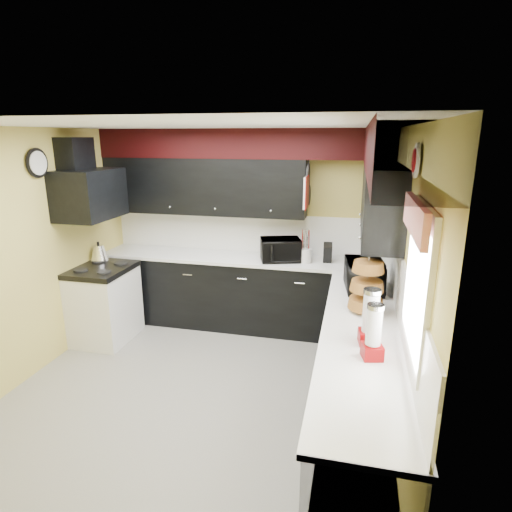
{
  "coord_description": "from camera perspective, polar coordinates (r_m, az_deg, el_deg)",
  "views": [
    {
      "loc": [
        1.38,
        -3.53,
        2.41
      ],
      "look_at": [
        0.39,
        0.69,
        1.19
      ],
      "focal_mm": 30.0,
      "sensor_mm": 36.0,
      "label": 1
    }
  ],
  "objects": [
    {
      "name": "wall_right",
      "position": [
        3.74,
        18.95,
        -3.31
      ],
      "size": [
        0.06,
        3.6,
        2.5
      ],
      "primitive_type": "cube",
      "color": "#E0C666",
      "rests_on": "ground"
    },
    {
      "name": "pan_top",
      "position": [
        5.12,
        6.98,
        10.97
      ],
      "size": [
        0.03,
        0.22,
        0.4
      ],
      "primitive_type": null,
      "color": "black",
      "rests_on": "upper_back"
    },
    {
      "name": "upper_back",
      "position": [
        5.52,
        -6.93,
        9.22
      ],
      "size": [
        2.6,
        0.35,
        0.7
      ],
      "primitive_type": "cube",
      "color": "black",
      "rests_on": "wall_back"
    },
    {
      "name": "cooktop",
      "position": [
        5.38,
        -19.92,
        -1.71
      ],
      "size": [
        0.62,
        0.77,
        0.06
      ],
      "primitive_type": "cube",
      "color": "black",
      "rests_on": "stove"
    },
    {
      "name": "dispenser_a",
      "position": [
        3.23,
        15.0,
        -8.04
      ],
      "size": [
        0.16,
        0.16,
        0.4
      ],
      "primitive_type": null,
      "rotation": [
        0.0,
        0.0,
        0.12
      ],
      "color": "#6B050F",
      "rests_on": "counter_right"
    },
    {
      "name": "wall_left",
      "position": [
        4.89,
        -27.98,
        0.08
      ],
      "size": [
        0.06,
        3.6,
        2.5
      ],
      "primitive_type": "cube",
      "color": "#E0C666",
      "rests_on": "ground"
    },
    {
      "name": "hood",
      "position": [
        5.22,
        -21.29,
        7.69
      ],
      "size": [
        0.5,
        0.78,
        0.55
      ],
      "primitive_type": "cube",
      "color": "black",
      "rests_on": "wall_left"
    },
    {
      "name": "pan_mid",
      "position": [
        5.02,
        6.71,
        8.02
      ],
      "size": [
        0.03,
        0.28,
        0.46
      ],
      "primitive_type": null,
      "color": "black",
      "rests_on": "upper_back"
    },
    {
      "name": "knife_block",
      "position": [
        5.22,
        9.53,
        0.39
      ],
      "size": [
        0.11,
        0.15,
        0.23
      ],
      "primitive_type": "cube",
      "rotation": [
        0.0,
        0.0,
        0.07
      ],
      "color": "black",
      "rests_on": "counter_back"
    },
    {
      "name": "soffit_back",
      "position": [
        5.33,
        -1.91,
        14.76
      ],
      "size": [
        3.6,
        0.36,
        0.35
      ],
      "primitive_type": "cube",
      "color": "black",
      "rests_on": "wall_back"
    },
    {
      "name": "soffit_right",
      "position": [
        3.35,
        17.75,
        13.5
      ],
      "size": [
        0.36,
        3.24,
        0.35
      ],
      "primitive_type": "cube",
      "color": "black",
      "rests_on": "wall_right"
    },
    {
      "name": "microwave",
      "position": [
        4.35,
        14.27,
        -2.56
      ],
      "size": [
        0.42,
        0.56,
        0.29
      ],
      "primitive_type": "imported",
      "rotation": [
        0.0,
        0.0,
        1.7
      ],
      "color": "black",
      "rests_on": "counter_right"
    },
    {
      "name": "deco_plate",
      "position": [
        3.2,
        20.58,
        11.83
      ],
      "size": [
        0.03,
        0.24,
        0.24
      ],
      "primitive_type": null,
      "color": "white",
      "rests_on": "wall_right"
    },
    {
      "name": "counter_back",
      "position": [
        5.42,
        -2.1,
        -0.29
      ],
      "size": [
        3.62,
        0.64,
        0.04
      ],
      "primitive_type": "cube",
      "color": "white",
      "rests_on": "cab_back"
    },
    {
      "name": "toaster_oven",
      "position": [
        5.22,
        3.29,
        0.84
      ],
      "size": [
        0.57,
        0.52,
        0.27
      ],
      "primitive_type": "imported",
      "rotation": [
        0.0,
        0.0,
        0.31
      ],
      "color": "black",
      "rests_on": "counter_back"
    },
    {
      "name": "counter_right",
      "position": [
        3.56,
        14.04,
        -9.61
      ],
      "size": [
        0.64,
        3.02,
        0.04
      ],
      "primitive_type": "cube",
      "color": "white",
      "rests_on": "cab_right"
    },
    {
      "name": "pan_low",
      "position": [
        5.28,
        7.04,
        8.05
      ],
      "size": [
        0.03,
        0.24,
        0.42
      ],
      "primitive_type": null,
      "color": "black",
      "rests_on": "upper_back"
    },
    {
      "name": "window",
      "position": [
        2.79,
        20.82,
        -3.35
      ],
      "size": [
        0.03,
        0.86,
        0.96
      ],
      "primitive_type": null,
      "color": "white",
      "rests_on": "wall_right"
    },
    {
      "name": "hood_duct",
      "position": [
        5.26,
        -22.95,
        12.19
      ],
      "size": [
        0.24,
        0.4,
        0.4
      ],
      "primitive_type": "cube",
      "color": "black",
      "rests_on": "wall_left"
    },
    {
      "name": "cab_right",
      "position": [
        3.78,
        13.55,
        -16.08
      ],
      "size": [
        0.6,
        3.0,
        0.9
      ],
      "primitive_type": "cube",
      "color": "black",
      "rests_on": "ground"
    },
    {
      "name": "splash_back",
      "position": [
        5.63,
        -1.35,
        3.15
      ],
      "size": [
        3.6,
        0.02,
        0.5
      ],
      "primitive_type": "cube",
      "color": "white",
      "rests_on": "counter_back"
    },
    {
      "name": "wall_back",
      "position": [
        5.62,
        -1.33,
        3.77
      ],
      "size": [
        3.6,
        0.06,
        2.5
      ],
      "primitive_type": "cube",
      "color": "#E0C666",
      "rests_on": "ground"
    },
    {
      "name": "splash_right",
      "position": [
        3.75,
        18.72,
        -4.17
      ],
      "size": [
        0.02,
        3.6,
        0.5
      ],
      "primitive_type": "cube",
      "color": "white",
      "rests_on": "counter_right"
    },
    {
      "name": "stove",
      "position": [
        5.52,
        -19.47,
        -6.27
      ],
      "size": [
        0.6,
        0.75,
        0.86
      ],
      "primitive_type": "cube",
      "color": "white",
      "rests_on": "ground"
    },
    {
      "name": "ceiling",
      "position": [
        3.79,
        -8.59,
        16.87
      ],
      "size": [
        3.6,
        3.6,
        0.06
      ],
      "primitive_type": "cube",
      "color": "white",
      "rests_on": "wall_back"
    },
    {
      "name": "cab_back",
      "position": [
        5.57,
        -2.06,
        -4.94
      ],
      "size": [
        3.6,
        0.6,
        0.9
      ],
      "primitive_type": "cube",
      "color": "black",
      "rests_on": "ground"
    },
    {
      "name": "ground",
      "position": [
        4.49,
        -7.24,
        -16.94
      ],
      "size": [
        3.6,
        3.6,
        0.0
      ],
      "primitive_type": "plane",
      "color": "gray",
      "rests_on": "ground"
    },
    {
      "name": "utensil_crock",
      "position": [
        5.19,
        6.56,
        0.08
      ],
      "size": [
        0.19,
        0.19,
        0.17
      ],
      "primitive_type": "cylinder",
      "rotation": [
        0.0,
        0.0,
        -0.23
      ],
      "color": "silver",
      "rests_on": "counter_back"
    },
    {
      "name": "clock",
      "position": [
        4.93,
        -27.16,
        10.97
      ],
      "size": [
        0.03,
        0.3,
        0.3
      ],
      "primitive_type": null,
      "color": "black",
      "rests_on": "wall_left"
    },
    {
      "name": "upper_right",
      "position": [
        4.47,
        16.3,
        7.21
      ],
      "size": [
        0.35,
        1.8,
        0.7
      ],
      "primitive_type": "cube",
      "color": "black",
      "rests_on": "wall_right"
    },
    {
      "name": "dispenser_b",
      "position": [
        3.04,
        15.39,
        -10.01
      ],
      "size": [
        0.16,
        0.16,
        0.36
      ],
      "primitive_type": null,
      "rotation": [
        0.0,
        0.0,
        0.24
      ],
      "color": "maroon",
      "rests_on": "counter_right"
    },
    {
      "name": "cut_board",
      "position": [
        4.9,
        6.68,
        8.41
      ],
      "size": [
        0.03,
        0.26,
        0.35
      ],
      "primitive_type": "cube",
      "color": "white",
      "rests_on": "upper_back"
    },
    {
      "name": "baskets",
      "position": [
        3.78,
        14.57,
        -3.83
      ],
      "size": [
        0.27,
        0.27,
        0.5
      ],
      "primitive_type": null,
      "color": "brown",
      "rests_on": "upper_right"
    },
    {
      "name": "valance",
      "position": [
        2.69,
        20.48,
        4.81
      ],
      "size": [
        0.04,
        0.88,
        0.2
      ],
      "primitive_type": "cube",
      "color": "red",
      "rests_on": "wall_right"
    },
    {
      "name": "kettle",
      "position": [
        5.64,
        -20.2,
        0.39
      ],
      "size": [
        0.26,
        0.26,
        0.19
      ],
      "primitive_type": null,
      "rotation": [
        0.0,
        0.0,
        -0.23
      ],
      "color": "silver",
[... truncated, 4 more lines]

